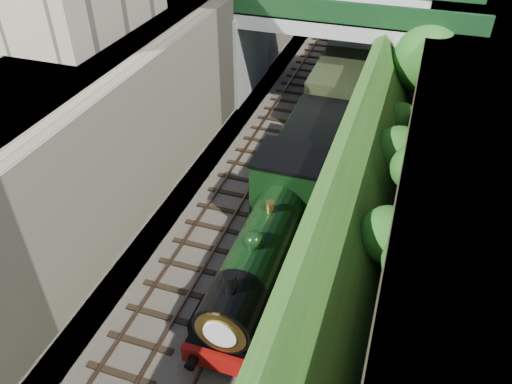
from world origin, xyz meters
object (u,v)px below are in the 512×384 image
road_bridge (344,42)px  locomotive (268,242)px  tender (312,151)px  tree (429,61)px

road_bridge → locomotive: road_bridge is taller
locomotive → tender: 7.37m
road_bridge → tender: (0.26, -8.67, -2.46)m
tree → locomotive: bearing=-109.7°
tree → tender: (-4.71, -5.84, -3.03)m
tender → tree: bearing=51.1°
tree → locomotive: tree is taller
road_bridge → locomotive: bearing=-89.1°
tender → locomotive: bearing=-90.0°
road_bridge → locomotive: 16.19m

